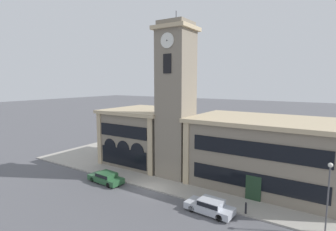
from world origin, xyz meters
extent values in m
plane|color=#56565B|center=(0.00, 0.00, 0.00)|extent=(300.00, 300.00, 0.00)
cube|color=#A39E93|center=(0.00, 7.59, 0.07)|extent=(44.29, 15.19, 0.15)
cube|color=gray|center=(0.00, 5.26, 8.91)|extent=(3.77, 3.77, 17.81)
cube|color=tan|center=(0.00, 5.26, 18.04)|extent=(4.47, 4.47, 0.45)
cube|color=gray|center=(0.00, 5.26, 18.56)|extent=(3.47, 3.47, 0.60)
cylinder|color=#4C4C51|center=(0.00, 5.26, 19.46)|extent=(0.10, 0.10, 1.20)
cylinder|color=silver|center=(0.00, 3.33, 16.45)|extent=(1.73, 0.10, 1.73)
cylinder|color=black|center=(0.00, 3.26, 16.45)|extent=(0.14, 0.04, 0.14)
cylinder|color=silver|center=(-1.94, 5.26, 16.45)|extent=(0.10, 1.73, 1.73)
cylinder|color=black|center=(-2.01, 5.26, 16.45)|extent=(0.04, 0.14, 0.14)
cube|color=black|center=(0.00, 3.34, 13.88)|extent=(1.06, 0.10, 2.20)
cube|color=gray|center=(-7.05, 8.28, 3.70)|extent=(9.72, 9.81, 7.41)
cube|color=tan|center=(-7.05, 8.28, 7.63)|extent=(10.42, 10.51, 0.45)
cube|color=tan|center=(-11.56, 3.32, 3.70)|extent=(0.70, 0.16, 7.41)
cube|color=tan|center=(-2.54, 3.32, 3.70)|extent=(0.70, 0.16, 7.41)
cube|color=black|center=(-7.05, 3.34, 5.33)|extent=(7.97, 0.10, 1.63)
cube|color=black|center=(-7.05, 3.34, 1.78)|extent=(7.78, 0.10, 2.37)
cylinder|color=black|center=(-9.48, 3.33, 2.96)|extent=(2.14, 0.06, 2.14)
cylinder|color=black|center=(-7.05, 3.33, 2.96)|extent=(2.14, 0.06, 2.14)
cylinder|color=black|center=(-4.62, 3.33, 2.96)|extent=(2.14, 0.06, 2.14)
cube|color=gray|center=(10.17, 8.28, 3.65)|extent=(15.96, 9.81, 7.30)
cube|color=tan|center=(10.17, 8.28, 7.52)|extent=(16.66, 10.51, 0.45)
cube|color=tan|center=(2.54, 3.32, 3.65)|extent=(0.70, 0.16, 7.30)
cube|color=black|center=(10.17, 3.34, 5.25)|extent=(13.09, 0.10, 1.61)
cube|color=#1E3823|center=(10.17, 3.33, 1.31)|extent=(1.50, 0.12, 2.63)
cube|color=black|center=(10.17, 3.34, 2.10)|extent=(13.09, 0.10, 1.63)
cube|color=#285633|center=(-5.75, -1.14, 0.48)|extent=(4.65, 2.11, 0.62)
cube|color=#285633|center=(-5.57, -1.15, 1.02)|extent=(2.28, 1.78, 0.47)
cube|color=black|center=(-5.57, -1.15, 1.02)|extent=(2.19, 1.81, 0.35)
cylinder|color=black|center=(-7.21, -1.86, 0.30)|extent=(0.62, 0.26, 0.60)
cylinder|color=black|center=(-7.11, -0.24, 0.30)|extent=(0.62, 0.26, 0.60)
cylinder|color=black|center=(-4.39, -2.03, 0.30)|extent=(0.62, 0.26, 0.60)
cylinder|color=black|center=(-4.29, -0.41, 0.30)|extent=(0.62, 0.26, 0.60)
cube|color=#B2B7C1|center=(7.47, -1.14, 0.48)|extent=(4.51, 2.09, 0.61)
cube|color=#B2B7C1|center=(7.65, -1.15, 1.05)|extent=(2.21, 1.77, 0.52)
cube|color=black|center=(7.65, -1.15, 1.05)|extent=(2.13, 1.80, 0.39)
cylinder|color=black|center=(6.06, -1.85, 0.32)|extent=(0.65, 0.26, 0.64)
cylinder|color=black|center=(6.16, -0.25, 0.32)|extent=(0.65, 0.26, 0.64)
cylinder|color=black|center=(8.79, -2.02, 0.32)|extent=(0.65, 0.26, 0.64)
cylinder|color=black|center=(8.88, -0.42, 0.32)|extent=(0.65, 0.26, 0.64)
cylinder|color=#4C4C51|center=(16.45, 0.79, 2.76)|extent=(0.12, 0.12, 5.22)
sphere|color=silver|center=(16.45, 0.79, 5.55)|extent=(0.36, 0.36, 0.36)
cylinder|color=black|center=(10.37, 0.24, 0.60)|extent=(0.18, 0.18, 0.90)
sphere|color=black|center=(10.37, 0.24, 1.13)|extent=(0.16, 0.16, 0.16)
camera|label=1|loc=(16.53, -22.02, 11.82)|focal=28.00mm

